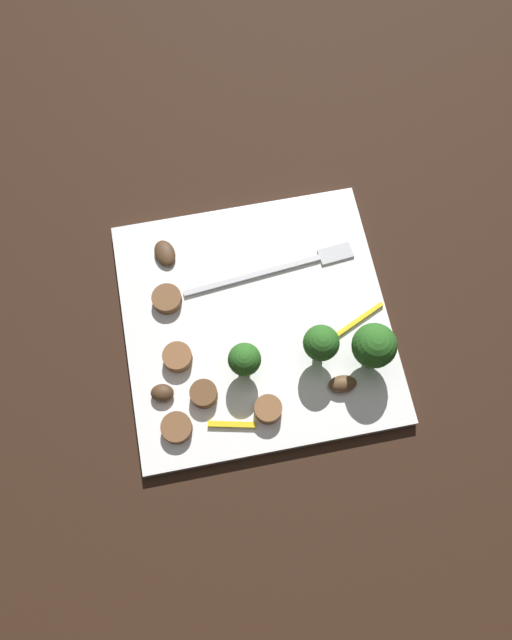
# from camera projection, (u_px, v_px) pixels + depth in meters

# --- Properties ---
(ground_plane) EXTENTS (1.40, 1.40, 0.00)m
(ground_plane) POSITION_uv_depth(u_px,v_px,m) (256.00, 324.00, 0.65)
(ground_plane) COLOR black
(plate) EXTENTS (0.26, 0.26, 0.01)m
(plate) POSITION_uv_depth(u_px,v_px,m) (256.00, 322.00, 0.64)
(plate) COLOR white
(plate) RESTS_ON ground_plane
(fork) EXTENTS (0.18, 0.03, 0.00)m
(fork) POSITION_uv_depth(u_px,v_px,m) (282.00, 268.00, 0.66)
(fork) COLOR silver
(fork) RESTS_ON plate
(broccoli_floret_0) EXTENTS (0.04, 0.04, 0.06)m
(broccoli_floret_0) POSITION_uv_depth(u_px,v_px,m) (374.00, 346.00, 0.59)
(broccoli_floret_0) COLOR #347525
(broccoli_floret_0) RESTS_ON plate
(broccoli_floret_1) EXTENTS (0.03, 0.03, 0.05)m
(broccoli_floret_1) POSITION_uv_depth(u_px,v_px,m) (245.00, 360.00, 0.59)
(broccoli_floret_1) COLOR #347525
(broccoli_floret_1) RESTS_ON plate
(broccoli_floret_2) EXTENTS (0.03, 0.03, 0.05)m
(broccoli_floret_2) POSITION_uv_depth(u_px,v_px,m) (321.00, 343.00, 0.59)
(broccoli_floret_2) COLOR #347525
(broccoli_floret_2) RESTS_ON plate
(sausage_slice_0) EXTENTS (0.03, 0.03, 0.02)m
(sausage_slice_0) POSITION_uv_depth(u_px,v_px,m) (268.00, 409.00, 0.60)
(sausage_slice_0) COLOR brown
(sausage_slice_0) RESTS_ON plate
(sausage_slice_1) EXTENTS (0.03, 0.03, 0.01)m
(sausage_slice_1) POSITION_uv_depth(u_px,v_px,m) (167.00, 299.00, 0.64)
(sausage_slice_1) COLOR brown
(sausage_slice_1) RESTS_ON plate
(sausage_slice_2) EXTENTS (0.03, 0.03, 0.01)m
(sausage_slice_2) POSITION_uv_depth(u_px,v_px,m) (178.00, 357.00, 0.62)
(sausage_slice_2) COLOR brown
(sausage_slice_2) RESTS_ON plate
(sausage_slice_3) EXTENTS (0.03, 0.03, 0.01)m
(sausage_slice_3) POSITION_uv_depth(u_px,v_px,m) (204.00, 394.00, 0.60)
(sausage_slice_3) COLOR brown
(sausage_slice_3) RESTS_ON plate
(sausage_slice_4) EXTENTS (0.04, 0.04, 0.01)m
(sausage_slice_4) POSITION_uv_depth(u_px,v_px,m) (177.00, 428.00, 0.59)
(sausage_slice_4) COLOR brown
(sausage_slice_4) RESTS_ON plate
(mushroom_0) EXTENTS (0.03, 0.02, 0.01)m
(mushroom_0) POSITION_uv_depth(u_px,v_px,m) (162.00, 393.00, 0.60)
(mushroom_0) COLOR #4C331E
(mushroom_0) RESTS_ON plate
(mushroom_1) EXTENTS (0.03, 0.03, 0.01)m
(mushroom_1) POSITION_uv_depth(u_px,v_px,m) (165.00, 253.00, 0.66)
(mushroom_1) COLOR #4C331E
(mushroom_1) RESTS_ON plate
(mushroom_2) EXTENTS (0.03, 0.02, 0.01)m
(mushroom_2) POSITION_uv_depth(u_px,v_px,m) (342.00, 384.00, 0.61)
(mushroom_2) COLOR brown
(mushroom_2) RESTS_ON plate
(pepper_strip_1) EXTENTS (0.06, 0.03, 0.00)m
(pepper_strip_1) POSITION_uv_depth(u_px,v_px,m) (359.00, 320.00, 0.64)
(pepper_strip_1) COLOR yellow
(pepper_strip_1) RESTS_ON plate
(pepper_strip_3) EXTENTS (0.05, 0.02, 0.00)m
(pepper_strip_3) POSITION_uv_depth(u_px,v_px,m) (232.00, 425.00, 0.60)
(pepper_strip_3) COLOR yellow
(pepper_strip_3) RESTS_ON plate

